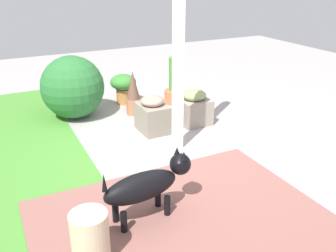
{
  "coord_description": "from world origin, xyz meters",
  "views": [
    {
      "loc": [
        -3.31,
        1.85,
        1.95
      ],
      "look_at": [
        0.02,
        0.2,
        0.36
      ],
      "focal_mm": 39.61,
      "sensor_mm": 36.0,
      "label": 1
    }
  ],
  "objects": [
    {
      "name": "terracotta_pot_spiky",
      "position": [
        1.41,
        0.06,
        0.3
      ],
      "size": [
        0.21,
        0.21,
        0.64
      ],
      "color": "#A96847",
      "rests_on": "ground"
    },
    {
      "name": "ceramic_urn",
      "position": [
        -1.21,
        1.41,
        0.21
      ],
      "size": [
        0.27,
        0.27,
        0.41
      ],
      "primitive_type": "cylinder",
      "color": "beige",
      "rests_on": "ground"
    },
    {
      "name": "round_shrub",
      "position": [
        1.68,
        0.84,
        0.43
      ],
      "size": [
        0.87,
        0.87,
        0.87
      ],
      "primitive_type": "sphere",
      "color": "#296A32",
      "rests_on": "ground"
    },
    {
      "name": "porch_pillar",
      "position": [
        0.17,
        -0.0,
        1.27
      ],
      "size": [
        0.1,
        0.1,
        2.55
      ],
      "primitive_type": "cube",
      "color": "white",
      "rests_on": "ground"
    },
    {
      "name": "terracotta_pot_broad",
      "position": [
        1.91,
        0.03,
        0.29
      ],
      "size": [
        0.4,
        0.4,
        0.46
      ],
      "color": "#B9773E",
      "rests_on": "ground"
    },
    {
      "name": "brick_path",
      "position": [
        -1.12,
        0.62,
        0.01
      ],
      "size": [
        1.8,
        2.4,
        0.02
      ],
      "primitive_type": "cube",
      "color": "#88564E",
      "rests_on": "ground"
    },
    {
      "name": "terracotta_pot_tall",
      "position": [
        1.57,
        -0.69,
        0.26
      ],
      "size": [
        0.3,
        0.3,
        0.72
      ],
      "color": "#BD6643",
      "rests_on": "ground"
    },
    {
      "name": "dog",
      "position": [
        -0.91,
        0.85,
        0.32
      ],
      "size": [
        0.29,
        0.81,
        0.56
      ],
      "color": "black",
      "rests_on": "ground"
    },
    {
      "name": "ground_plane",
      "position": [
        0.0,
        0.0,
        0.0
      ],
      "size": [
        12.0,
        12.0,
        0.0
      ],
      "primitive_type": "plane",
      "color": "#9D9996"
    },
    {
      "name": "stone_planter_near",
      "position": [
        0.73,
        0.06,
        0.22
      ],
      "size": [
        0.45,
        0.34,
        0.48
      ],
      "color": "gray",
      "rests_on": "ground"
    },
    {
      "name": "stone_planter_nearest",
      "position": [
        0.73,
        -0.54,
        0.22
      ],
      "size": [
        0.41,
        0.4,
        0.47
      ],
      "color": "gray",
      "rests_on": "ground"
    }
  ]
}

